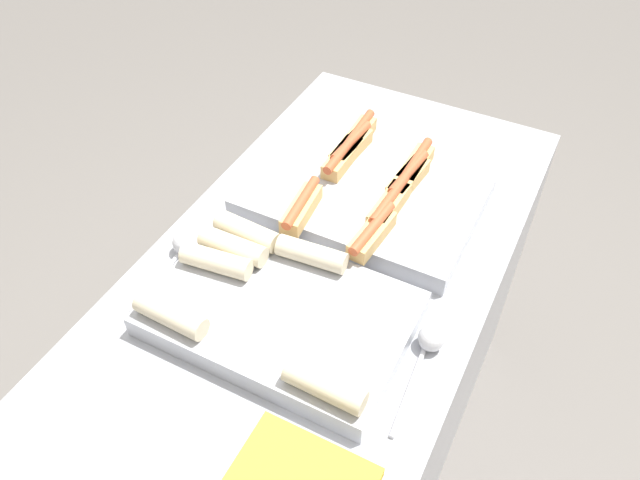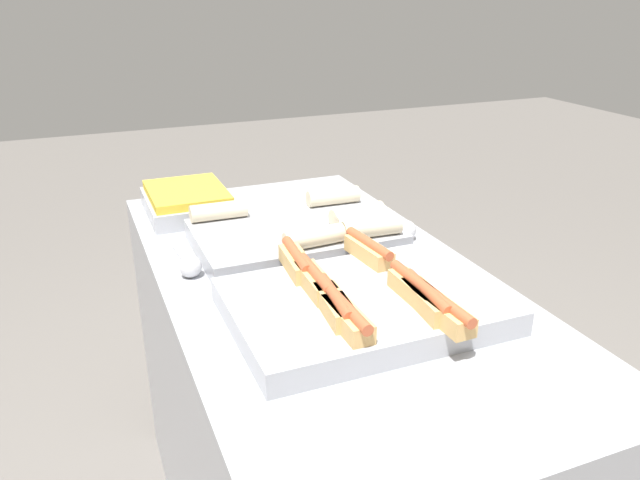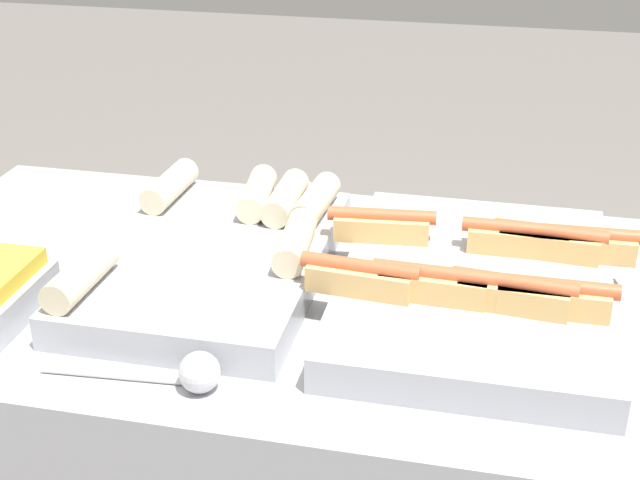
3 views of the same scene
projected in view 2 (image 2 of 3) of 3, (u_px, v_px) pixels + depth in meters
name	position (u px, v px, depth m)	size (l,w,h in m)	color
counter	(321.00, 434.00, 1.62)	(1.42, 0.72, 0.92)	#A8AAB2
tray_hotdogs	(364.00, 302.00, 1.24)	(0.47, 0.53, 0.10)	#A8AAB2
tray_wraps	(301.00, 233.00, 1.58)	(0.33, 0.50, 0.10)	#A8AAB2
tray_side_front	(187.00, 201.00, 1.80)	(0.29, 0.23, 0.07)	#A8AAB2
serving_spoon_near	(189.00, 265.00, 1.43)	(0.24, 0.05, 0.05)	silver
serving_spoon_far	(404.00, 230.00, 1.63)	(0.22, 0.05, 0.05)	silver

